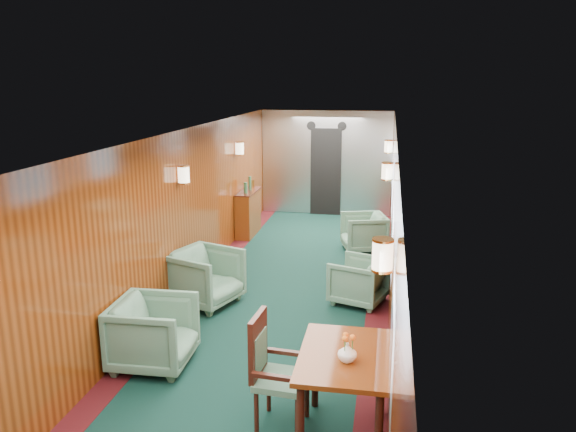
# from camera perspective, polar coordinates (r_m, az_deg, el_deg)

# --- Properties ---
(room) EXTENTS (12.00, 12.10, 2.40)m
(room) POSITION_cam_1_polar(r_m,az_deg,el_deg) (7.16, -1.37, 1.94)
(room) COLOR black
(room) RESTS_ON ground
(bulkhead) EXTENTS (2.98, 0.17, 2.39)m
(bulkhead) POSITION_cam_1_polar(r_m,az_deg,el_deg) (13.00, 3.91, 5.34)
(bulkhead) COLOR silver
(bulkhead) RESTS_ON ground
(windows_right) EXTENTS (0.02, 8.60, 0.80)m
(windows_right) POSITION_cam_1_polar(r_m,az_deg,el_deg) (7.31, 10.55, 0.46)
(windows_right) COLOR #B3B4BA
(windows_right) RESTS_ON ground
(wall_sconces) EXTENTS (2.97, 7.97, 0.25)m
(wall_sconces) POSITION_cam_1_polar(r_m,az_deg,el_deg) (7.68, -0.53, 3.94)
(wall_sconces) COLOR #FFEDC6
(wall_sconces) RESTS_ON ground
(dining_table) EXTENTS (0.78, 1.11, 0.83)m
(dining_table) POSITION_cam_1_polar(r_m,az_deg,el_deg) (5.02, 5.76, -15.09)
(dining_table) COLOR #682D0D
(dining_table) RESTS_ON ground
(side_chair) EXTENTS (0.52, 0.54, 1.07)m
(side_chair) POSITION_cam_1_polar(r_m,az_deg,el_deg) (5.25, -1.70, -15.03)
(side_chair) COLOR #204A39
(side_chair) RESTS_ON ground
(credenza) EXTENTS (0.32, 1.02, 1.19)m
(credenza) POSITION_cam_1_polar(r_m,az_deg,el_deg) (11.36, -4.06, 0.38)
(credenza) COLOR #682D0D
(credenza) RESTS_ON ground
(flower_vase) EXTENTS (0.20, 0.20, 0.17)m
(flower_vase) POSITION_cam_1_polar(r_m,az_deg,el_deg) (4.80, 6.04, -13.60)
(flower_vase) COLOR silver
(flower_vase) RESTS_ON dining_table
(armchair_left_near) EXTENTS (0.87, 0.85, 0.77)m
(armchair_left_near) POSITION_cam_1_polar(r_m,az_deg,el_deg) (6.48, -13.48, -11.49)
(armchair_left_near) COLOR #204A39
(armchair_left_near) RESTS_ON ground
(armchair_left_far) EXTENTS (1.10, 1.09, 0.79)m
(armchair_left_far) POSITION_cam_1_polar(r_m,az_deg,el_deg) (8.00, -8.38, -6.17)
(armchair_left_far) COLOR #204A39
(armchair_left_far) RESTS_ON ground
(armchair_right_near) EXTENTS (0.90, 0.89, 0.65)m
(armchair_right_near) POSITION_cam_1_polar(r_m,az_deg,el_deg) (8.03, 7.15, -6.55)
(armchair_right_near) COLOR #204A39
(armchair_right_near) RESTS_ON ground
(armchair_right_far) EXTENTS (0.94, 0.92, 0.70)m
(armchair_right_far) POSITION_cam_1_polar(r_m,az_deg,el_deg) (10.38, 7.70, -1.67)
(armchair_right_far) COLOR #204A39
(armchair_right_far) RESTS_ON ground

